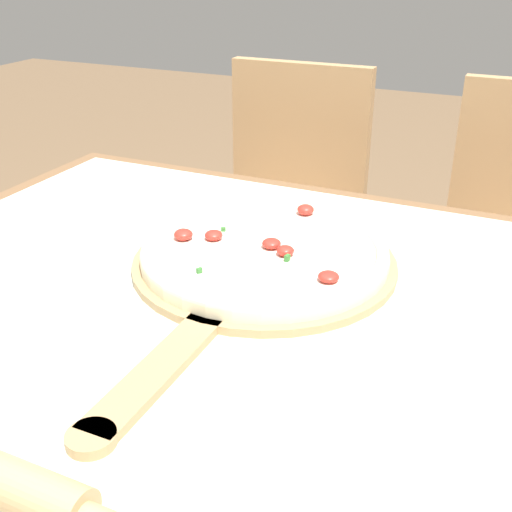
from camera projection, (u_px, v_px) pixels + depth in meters
The scene contains 5 objects.
dining_table at pixel (253, 375), 0.89m from camera, with size 1.25×0.95×0.74m.
towel_cloth at pixel (253, 307), 0.84m from camera, with size 1.17×0.87×0.00m.
pizza_peel at pixel (257, 270), 0.92m from camera, with size 0.39×0.62×0.01m.
pizza at pixel (265, 251), 0.93m from camera, with size 0.36×0.36×0.04m.
chair_left at pixel (286, 212), 1.72m from camera, with size 0.40×0.40×0.90m.
Camera 1 is at (0.30, -0.66, 1.18)m, focal length 45.00 mm.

